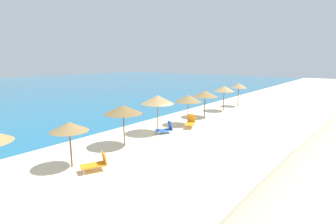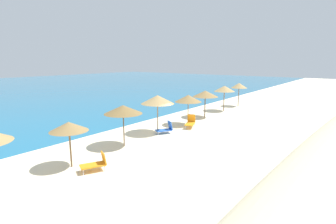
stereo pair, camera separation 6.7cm
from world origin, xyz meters
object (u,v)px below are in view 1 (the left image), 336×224
at_px(beach_umbrella_2, 69,127).
at_px(beach_umbrella_6, 205,94).
at_px(beach_umbrella_8, 239,86).
at_px(lounge_chair_1, 166,129).
at_px(beach_umbrella_4, 158,100).
at_px(beach_umbrella_5, 188,98).
at_px(beach_umbrella_3, 123,110).
at_px(beach_umbrella_7, 224,89).
at_px(lounge_chair_0, 96,163).
at_px(lounge_chair_2, 190,122).

xyz_separation_m(beach_umbrella_2, beach_umbrella_6, (15.50, 0.54, 0.14)).
height_order(beach_umbrella_8, lounge_chair_1, beach_umbrella_8).
relative_size(beach_umbrella_4, beach_umbrella_5, 1.12).
height_order(beach_umbrella_3, beach_umbrella_7, beach_umbrella_7).
height_order(beach_umbrella_7, beach_umbrella_8, beach_umbrella_8).
xyz_separation_m(beach_umbrella_7, beach_umbrella_8, (3.92, -0.10, 0.06)).
distance_m(beach_umbrella_6, beach_umbrella_7, 4.29).
height_order(beach_umbrella_2, beach_umbrella_4, beach_umbrella_4).
height_order(lounge_chair_0, lounge_chair_2, lounge_chair_2).
distance_m(beach_umbrella_4, beach_umbrella_8, 15.63).
bearing_deg(lounge_chair_0, beach_umbrella_6, -56.84).
bearing_deg(beach_umbrella_8, beach_umbrella_7, 178.54).
bearing_deg(beach_umbrella_4, beach_umbrella_2, -175.82).
height_order(beach_umbrella_2, beach_umbrella_8, beach_umbrella_8).
relative_size(beach_umbrella_2, beach_umbrella_7, 0.87).
relative_size(beach_umbrella_4, beach_umbrella_7, 1.06).
height_order(beach_umbrella_3, lounge_chair_2, beach_umbrella_3).
distance_m(beach_umbrella_3, beach_umbrella_6, 11.28).
relative_size(beach_umbrella_3, lounge_chair_0, 1.91).
xyz_separation_m(beach_umbrella_7, lounge_chair_1, (-11.47, -0.52, -2.14)).
bearing_deg(beach_umbrella_5, lounge_chair_1, -177.36).
bearing_deg(beach_umbrella_5, beach_umbrella_4, 173.32).
xyz_separation_m(beach_umbrella_3, lounge_chair_1, (4.09, -0.36, -2.10)).
relative_size(beach_umbrella_6, lounge_chair_0, 1.86).
distance_m(beach_umbrella_2, beach_umbrella_6, 15.51).
height_order(beach_umbrella_7, lounge_chair_2, beach_umbrella_7).
distance_m(beach_umbrella_4, lounge_chair_2, 3.90).
height_order(beach_umbrella_2, lounge_chair_0, beach_umbrella_2).
distance_m(beach_umbrella_6, lounge_chair_2, 4.95).
bearing_deg(beach_umbrella_7, lounge_chair_0, -174.07).
distance_m(beach_umbrella_3, beach_umbrella_7, 15.56).
height_order(beach_umbrella_6, lounge_chair_2, beach_umbrella_6).
bearing_deg(lounge_chair_1, beach_umbrella_4, 52.39).
xyz_separation_m(beach_umbrella_6, beach_umbrella_7, (4.28, -0.03, 0.15)).
bearing_deg(lounge_chair_2, beach_umbrella_3, 60.42).
relative_size(beach_umbrella_2, beach_umbrella_6, 0.93).
xyz_separation_m(beach_umbrella_2, lounge_chair_0, (0.48, -1.49, -1.82)).
relative_size(beach_umbrella_3, beach_umbrella_6, 1.03).
xyz_separation_m(beach_umbrella_6, lounge_chair_1, (-7.18, -0.55, -1.99)).
height_order(beach_umbrella_3, lounge_chair_0, beach_umbrella_3).
xyz_separation_m(beach_umbrella_8, lounge_chair_0, (-23.23, -1.91, -2.17)).
bearing_deg(lounge_chair_1, beach_umbrella_8, -58.22).
bearing_deg(lounge_chair_2, beach_umbrella_8, -107.51).
bearing_deg(lounge_chair_1, lounge_chair_0, 130.92).
bearing_deg(beach_umbrella_3, lounge_chair_1, -5.09).
relative_size(beach_umbrella_8, lounge_chair_2, 1.88).
bearing_deg(beach_umbrella_6, beach_umbrella_5, -174.03).
bearing_deg(beach_umbrella_4, beach_umbrella_5, -6.68).
height_order(beach_umbrella_5, beach_umbrella_6, beach_umbrella_6).
distance_m(beach_umbrella_2, lounge_chair_0, 2.40).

